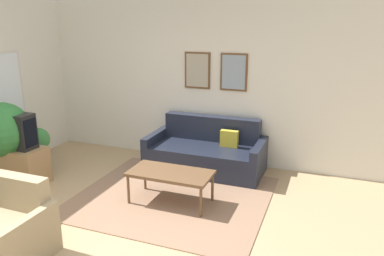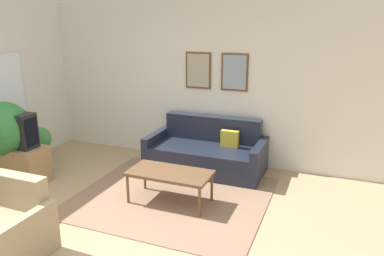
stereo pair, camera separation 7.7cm
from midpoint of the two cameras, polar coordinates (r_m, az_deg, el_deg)
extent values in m
plane|color=tan|center=(4.45, -15.67, -16.44)|extent=(16.00, 16.00, 0.00)
cube|color=#937056|center=(5.26, -3.36, -10.37)|extent=(2.56, 2.27, 0.01)
cube|color=silver|center=(6.40, -1.03, 7.12)|extent=(8.00, 0.06, 2.70)
cube|color=brown|center=(6.26, 0.48, 8.77)|extent=(0.44, 0.03, 0.60)
cube|color=#A89E89|center=(6.25, 0.42, 8.75)|extent=(0.38, 0.01, 0.54)
cube|color=brown|center=(6.08, 6.02, 8.46)|extent=(0.44, 0.03, 0.60)
cube|color=#8999A8|center=(6.06, 5.98, 8.44)|extent=(0.38, 0.01, 0.54)
cube|color=#1E2333|center=(6.05, 1.64, -4.63)|extent=(1.61, 0.90, 0.41)
cube|color=#1E2333|center=(6.24, 2.73, -0.01)|extent=(1.61, 0.20, 0.41)
cube|color=#1E2333|center=(6.35, -5.78, -3.03)|extent=(0.12, 0.90, 0.55)
cube|color=#1E2333|center=(5.82, 9.76, -4.99)|extent=(0.12, 0.90, 0.55)
cube|color=gold|center=(5.94, 5.32, -1.69)|extent=(0.28, 0.10, 0.28)
cube|color=brown|center=(4.94, -3.75, -6.89)|extent=(1.09, 0.55, 0.04)
cylinder|color=brown|center=(5.06, -10.11, -9.27)|extent=(0.04, 0.04, 0.40)
cylinder|color=brown|center=(4.66, 0.87, -11.32)|extent=(0.04, 0.04, 0.40)
cylinder|color=brown|center=(5.43, -7.59, -7.35)|extent=(0.04, 0.04, 0.40)
cylinder|color=brown|center=(5.06, 2.70, -9.04)|extent=(0.04, 0.04, 0.40)
cube|color=#A87F51|center=(6.18, -25.24, -5.12)|extent=(0.83, 0.45, 0.55)
cube|color=black|center=(6.02, -25.84, -0.37)|extent=(0.61, 0.28, 0.52)
cube|color=black|center=(5.80, -23.72, -0.69)|extent=(0.01, 0.23, 0.40)
cube|color=tan|center=(4.37, -27.40, -15.02)|extent=(0.65, 0.76, 0.44)
cube|color=tan|center=(4.37, -25.17, -8.82)|extent=(0.65, 0.16, 0.36)
cube|color=tan|center=(4.10, -23.89, -15.74)|extent=(0.09, 0.76, 0.56)
cylinder|color=beige|center=(6.29, -26.43, -6.37)|extent=(0.26, 0.26, 0.25)
cylinder|color=#51381E|center=(6.21, -26.71, -4.28)|extent=(0.04, 0.04, 0.24)
sphere|color=#337A38|center=(6.08, -27.25, -0.23)|extent=(0.79, 0.79, 0.79)
cylinder|color=#383D42|center=(6.82, -22.41, -4.55)|extent=(0.27, 0.27, 0.17)
cylinder|color=#51381E|center=(6.77, -22.54, -3.40)|extent=(0.04, 0.04, 0.12)
sphere|color=#3D8442|center=(6.70, -22.74, -1.62)|extent=(0.38, 0.38, 0.38)
cylinder|color=#383D42|center=(6.54, -25.90, -5.75)|extent=(0.21, 0.21, 0.19)
cylinder|color=#51381E|center=(6.49, -26.08, -4.33)|extent=(0.04, 0.04, 0.16)
sphere|color=#28662D|center=(6.40, -26.40, -1.82)|extent=(0.52, 0.52, 0.52)
camera|label=1|loc=(0.04, -90.41, -0.12)|focal=35.00mm
camera|label=2|loc=(0.04, 89.59, 0.12)|focal=35.00mm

